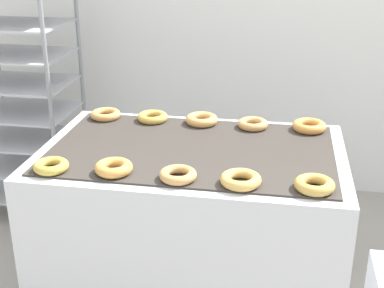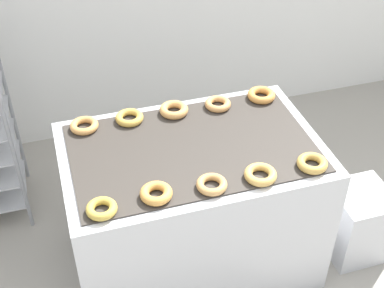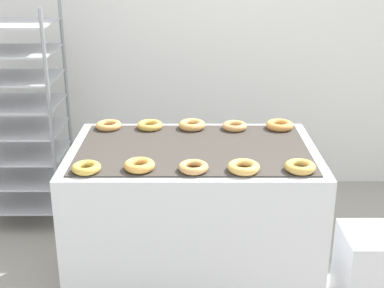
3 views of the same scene
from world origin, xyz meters
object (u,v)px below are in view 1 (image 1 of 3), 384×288
Objects in this scene: fryer_machine at (192,233)px; donut_near_rightmost at (314,185)px; donut_far_leftmost at (106,114)px; donut_near_center at (178,175)px; donut_far_left at (153,117)px; donut_near_leftmost at (51,166)px; donut_far_rightmost at (309,126)px; donut_near_right at (241,180)px; donut_near_left at (114,168)px; donut_far_center at (202,119)px; baking_rack_cart at (24,98)px; donut_far_right at (253,124)px.

donut_near_rightmost is (0.50, -0.31, 0.44)m from fryer_machine.
donut_near_center is at bearing -51.67° from donut_far_leftmost.
donut_near_center is at bearing -68.02° from donut_far_left.
donut_far_left is at bearing 128.69° from fryer_machine.
donut_far_rightmost is at bearing 31.87° from donut_near_leftmost.
donut_far_rightmost is (0.50, 0.62, 0.00)m from donut_near_center.
donut_far_rightmost is (0.26, 0.62, 0.00)m from donut_near_right.
donut_near_left is 0.76m from donut_near_rightmost.
donut_far_center is (-0.01, 0.62, 0.00)m from donut_near_center.
fryer_machine is 1.46m from baking_rack_cart.
donut_near_leftmost is at bearing -140.38° from donut_far_right.
donut_far_rightmost is at bearing 2.10° from donut_far_right.
fryer_machine is 8.33× the size of donut_far_rightmost.
fryer_machine is 0.59m from donut_near_right.
baking_rack_cart is (-1.17, 0.80, 0.34)m from fryer_machine.
donut_far_leftmost reaches higher than fryer_machine.
donut_near_rightmost is 0.66m from donut_far_right.
donut_near_center is at bearing 179.92° from donut_near_rightmost.
donut_near_left is (-0.26, -0.29, 0.44)m from fryer_machine.
donut_near_left reaches higher than donut_near_rightmost.
donut_far_rightmost is (1.68, -0.49, 0.10)m from baking_rack_cart.
donut_near_right reaches higher than donut_far_left.
donut_far_left is (-0.25, 0.62, 0.00)m from donut_near_center.
donut_far_leftmost and donut_far_right have the same top height.
donut_far_center is (-0.01, 0.31, 0.44)m from fryer_machine.
donut_near_left reaches higher than donut_far_left.
donut_near_left is 0.49m from donut_near_right.
fryer_machine is 0.74m from donut_far_rightmost.
donut_near_right is (0.24, -0.00, 0.00)m from donut_near_center.
donut_near_center is at bearing -89.41° from donut_far_center.
donut_far_leftmost is (-0.99, 0.62, -0.00)m from donut_near_rightmost.
donut_far_leftmost is at bearing 128.33° from donut_near_center.
donut_near_leftmost is 0.93× the size of donut_near_left.
donut_far_left is at bearing -27.55° from baking_rack_cart.
fryer_machine is 9.52× the size of donut_near_leftmost.
baking_rack_cart is at bearing 157.55° from donut_far_center.
donut_near_rightmost reaches higher than donut_far_left.
donut_far_left and donut_far_right have the same top height.
donut_near_right is 1.03× the size of donut_far_leftmost.
donut_near_leftmost and donut_far_left have the same top height.
donut_far_center is at bearing 91.34° from fryer_machine.
baking_rack_cart is 1.05m from donut_far_left.
donut_far_left is (0.24, 0.00, 0.00)m from donut_far_leftmost.
donut_far_center is at bearing 111.34° from donut_near_right.
baking_rack_cart reaches higher than donut_near_center.
baking_rack_cart is at bearing 163.84° from donut_far_rightmost.
donut_far_left is 0.24m from donut_far_center.
donut_near_right is at bearing -52.72° from fryer_machine.
donut_near_right reaches higher than fryer_machine.
donut_far_leftmost is at bearing 88.84° from donut_near_leftmost.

